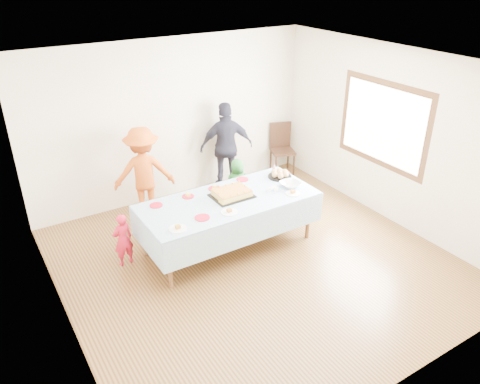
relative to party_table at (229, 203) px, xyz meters
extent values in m
plane|color=#492D15|center=(0.11, -0.51, -0.72)|extent=(5.00, 5.00, 0.00)
cube|color=beige|center=(0.11, 1.99, 0.63)|extent=(5.00, 0.04, 2.70)
cube|color=beige|center=(0.11, -3.01, 0.63)|extent=(5.00, 0.04, 2.70)
cube|color=beige|center=(-2.39, -0.51, 0.63)|extent=(0.04, 5.00, 2.70)
cube|color=beige|center=(2.61, -0.51, 0.63)|extent=(0.04, 5.00, 2.70)
cube|color=white|center=(0.11, -0.51, 1.98)|extent=(5.00, 5.00, 0.04)
cube|color=#472B16|center=(2.58, -0.31, 0.78)|extent=(0.03, 1.75, 1.35)
cylinder|color=brown|center=(-1.12, -0.42, -0.36)|extent=(0.06, 0.06, 0.73)
cylinder|color=brown|center=(1.12, -0.42, -0.36)|extent=(0.06, 0.06, 0.73)
cylinder|color=brown|center=(-1.12, 0.42, -0.36)|extent=(0.06, 0.06, 0.73)
cylinder|color=brown|center=(1.12, 0.42, -0.36)|extent=(0.06, 0.06, 0.73)
cube|color=brown|center=(0.00, 0.00, 0.03)|extent=(2.40, 1.00, 0.04)
cube|color=white|center=(0.00, 0.00, 0.05)|extent=(2.50, 1.10, 0.01)
cube|color=black|center=(0.08, 0.05, 0.06)|extent=(0.57, 0.44, 0.02)
cube|color=#F9CC5E|center=(0.08, 0.05, 0.11)|extent=(0.48, 0.36, 0.07)
cube|color=#A75326|center=(0.08, 0.05, 0.15)|extent=(0.48, 0.36, 0.01)
cylinder|color=black|center=(1.04, 0.21, 0.06)|extent=(0.36, 0.36, 0.02)
sphere|color=tan|center=(1.13, 0.21, 0.12)|extent=(0.09, 0.09, 0.09)
sphere|color=tan|center=(1.08, 0.29, 0.12)|extent=(0.09, 0.09, 0.09)
sphere|color=tan|center=(0.99, 0.29, 0.12)|extent=(0.09, 0.09, 0.09)
sphere|color=tan|center=(0.94, 0.21, 0.12)|extent=(0.09, 0.09, 0.09)
sphere|color=tan|center=(0.99, 0.12, 0.12)|extent=(0.09, 0.09, 0.09)
sphere|color=tan|center=(1.08, 0.12, 0.12)|extent=(0.09, 0.09, 0.09)
sphere|color=tan|center=(1.04, 0.21, 0.12)|extent=(0.09, 0.09, 0.09)
imported|color=silver|center=(0.97, -0.14, 0.09)|extent=(0.29, 0.29, 0.07)
cone|color=silver|center=(1.07, 0.40, 0.13)|extent=(0.09, 0.09, 0.15)
cylinder|color=red|center=(-0.93, 0.36, 0.06)|extent=(0.18, 0.18, 0.01)
cylinder|color=red|center=(-0.45, 0.37, 0.06)|extent=(0.17, 0.17, 0.01)
cylinder|color=red|center=(-0.01, 0.38, 0.06)|extent=(0.20, 0.20, 0.01)
cylinder|color=red|center=(0.50, 0.43, 0.06)|extent=(0.18, 0.18, 0.01)
cylinder|color=red|center=(-0.56, -0.27, 0.06)|extent=(0.20, 0.20, 0.01)
cylinder|color=white|center=(-0.94, -0.35, 0.06)|extent=(0.23, 0.23, 0.01)
cylinder|color=white|center=(-0.19, -0.33, 0.06)|extent=(0.22, 0.22, 0.01)
cylinder|color=white|center=(0.86, -0.34, 0.06)|extent=(0.21, 0.21, 0.01)
cylinder|color=black|center=(1.98, 1.58, -0.51)|extent=(0.04, 0.04, 0.43)
cylinder|color=black|center=(2.32, 1.46, -0.51)|extent=(0.04, 0.04, 0.43)
cylinder|color=black|center=(2.10, 1.92, -0.51)|extent=(0.04, 0.04, 0.43)
cylinder|color=black|center=(2.44, 1.80, -0.51)|extent=(0.04, 0.04, 0.43)
cube|color=black|center=(2.21, 1.69, -0.27)|extent=(0.54, 0.54, 0.05)
cube|color=black|center=(2.27, 1.87, 0.00)|extent=(0.41, 0.18, 0.50)
imported|color=red|center=(-1.44, 0.39, -0.34)|extent=(0.31, 0.22, 0.78)
imported|color=#236B2A|center=(0.73, 0.93, -0.29)|extent=(0.49, 0.40, 0.87)
imported|color=tan|center=(1.28, 0.39, -0.35)|extent=(0.43, 0.37, 0.75)
imported|color=#D65A1A|center=(-0.65, 1.55, 0.02)|extent=(1.09, 0.82, 1.49)
imported|color=#242432|center=(0.96, 1.69, 0.08)|extent=(1.01, 0.66, 1.60)
camera|label=1|loc=(-2.92, -4.98, 3.11)|focal=35.00mm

